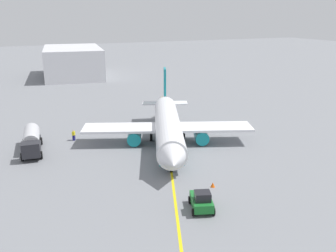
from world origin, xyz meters
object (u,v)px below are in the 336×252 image
object	(u,v)px
airplane	(168,127)
safety_cone_nose	(213,185)
pushback_tug	(202,201)
refueling_worker	(74,135)
fuel_tanker	(31,140)

from	to	relation	value
airplane	safety_cone_nose	xyz separation A→B (m)	(15.98, -1.23, -2.47)
pushback_tug	airplane	bearing A→B (deg)	166.13
refueling_worker	safety_cone_nose	bearing A→B (deg)	27.05
fuel_tanker	pushback_tug	size ratio (longest dim) A/B	2.52
fuel_tanker	refueling_worker	xyz separation A→B (m)	(-2.54, 6.49, -0.90)
airplane	refueling_worker	distance (m)	15.29
pushback_tug	refueling_worker	distance (m)	28.70
pushback_tug	safety_cone_nose	bearing A→B (deg)	137.43
airplane	refueling_worker	xyz separation A→B (m)	(-7.47, -13.20, -1.94)
airplane	pushback_tug	bearing A→B (deg)	-13.87
fuel_tanker	refueling_worker	size ratio (longest dim) A/B	5.97
pushback_tug	refueling_worker	size ratio (longest dim) A/B	2.37
airplane	refueling_worker	size ratio (longest dim) A/B	18.27
safety_cone_nose	airplane	bearing A→B (deg)	175.58
airplane	fuel_tanker	bearing A→B (deg)	-104.04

